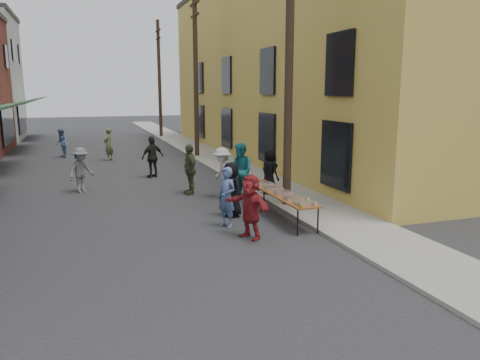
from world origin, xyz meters
TOP-DOWN VIEW (x-y plane):
  - ground at (0.00, 0.00)m, footprint 120.00×120.00m
  - sidewalk at (5.00, 15.00)m, footprint 2.20×60.00m
  - building_ochre at (11.10, 14.00)m, footprint 10.00×28.00m
  - utility_pole_near at (4.30, 3.00)m, footprint 0.26×0.26m
  - utility_pole_mid at (4.30, 15.00)m, footprint 0.26×0.26m
  - utility_pole_far at (4.30, 27.00)m, footprint 0.26×0.26m
  - serving_table at (3.57, 1.97)m, footprint 0.70×4.00m
  - catering_tray_sausage at (3.57, 0.32)m, footprint 0.50×0.33m
  - catering_tray_foil_b at (3.57, 0.97)m, footprint 0.50×0.33m
  - catering_tray_buns at (3.57, 1.67)m, footprint 0.50×0.33m
  - catering_tray_foil_d at (3.57, 2.37)m, footprint 0.50×0.33m
  - catering_tray_buns_end at (3.57, 3.07)m, footprint 0.50×0.33m
  - condiment_jar_a at (3.35, 0.02)m, footprint 0.07×0.07m
  - condiment_jar_b at (3.35, 0.12)m, footprint 0.07×0.07m
  - condiment_jar_c at (3.35, 0.22)m, footprint 0.07×0.07m
  - cup_stack at (3.77, 0.07)m, footprint 0.08×0.08m
  - guest_front_a at (2.27, 2.47)m, footprint 0.79×0.94m
  - guest_front_b at (1.82, 1.49)m, footprint 0.64×0.72m
  - guest_front_c at (3.31, 4.67)m, footprint 0.96×1.10m
  - guest_front_d at (2.69, 4.80)m, footprint 0.67×1.15m
  - guest_front_e at (1.80, 5.89)m, footprint 0.53×1.10m
  - guest_queue_back at (2.08, 0.35)m, footprint 1.03×1.59m
  - server at (4.35, 4.56)m, footprint 0.71×0.90m
  - passerby_left at (-1.90, 7.39)m, footprint 1.21×1.17m
  - passerby_mid at (1.02, 9.57)m, footprint 1.12×0.81m
  - passerby_right at (-0.45, 15.33)m, footprint 0.70×0.76m
  - passerby_far at (-2.86, 17.25)m, footprint 0.68×0.84m

SIDE VIEW (x-z plane):
  - ground at x=0.00m, z-range 0.00..0.00m
  - sidewalk at x=5.00m, z-range 0.00..0.10m
  - serving_table at x=3.57m, z-range 0.34..1.09m
  - catering_tray_sausage at x=3.57m, z-range 0.75..0.83m
  - catering_tray_foil_b at x=3.57m, z-range 0.75..0.83m
  - catering_tray_buns at x=3.57m, z-range 0.75..0.83m
  - catering_tray_foil_d at x=3.57m, z-range 0.75..0.83m
  - catering_tray_buns_end at x=3.57m, z-range 0.75..0.83m
  - condiment_jar_a at x=3.35m, z-range 0.75..0.83m
  - condiment_jar_b at x=3.35m, z-range 0.75..0.83m
  - condiment_jar_c at x=3.35m, z-range 0.75..0.83m
  - cup_stack at x=3.77m, z-range 0.75..0.87m
  - passerby_far at x=-2.86m, z-range 0.00..1.62m
  - guest_front_a at x=2.27m, z-range 0.00..1.63m
  - guest_queue_back at x=2.08m, z-range 0.00..1.64m
  - passerby_left at x=-1.90m, z-range 0.00..1.66m
  - guest_front_b at x=1.82m, z-range 0.00..1.66m
  - passerby_right at x=-0.45m, z-range 0.00..1.74m
  - passerby_mid at x=1.02m, z-range 0.00..1.77m
  - guest_front_d at x=2.69m, z-range 0.00..1.78m
  - guest_front_e at x=1.80m, z-range 0.00..1.81m
  - server at x=4.35m, z-range 0.10..1.71m
  - guest_front_c at x=3.31m, z-range 0.00..1.92m
  - utility_pole_near at x=4.30m, z-range 0.00..9.00m
  - utility_pole_mid at x=4.30m, z-range 0.00..9.00m
  - utility_pole_far at x=4.30m, z-range 0.00..9.00m
  - building_ochre at x=11.10m, z-range 0.00..10.00m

